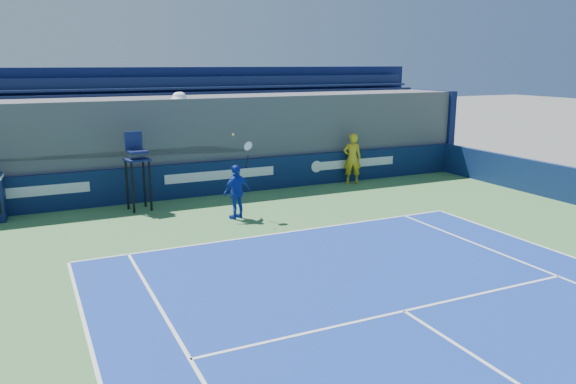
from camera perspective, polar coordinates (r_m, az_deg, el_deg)
name	(u,v)px	position (r m, az deg, el deg)	size (l,w,h in m)	color
ball_person	(352,158)	(21.70, 6.54, 3.40)	(0.71, 0.46, 1.94)	gold
back_hoarding	(220,178)	(19.97, -6.88, 1.45)	(20.40, 0.21, 1.20)	#0B1B42
umpire_chair	(137,163)	(18.13, -15.09, 2.90)	(0.79, 0.79, 2.48)	black
tennis_player	(237,192)	(16.70, -5.21, 0.03)	(1.04, 0.69, 2.57)	#152FAB
stadium_seating	(202,136)	(21.70, -8.71, 5.61)	(21.00, 4.05, 4.40)	#535358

